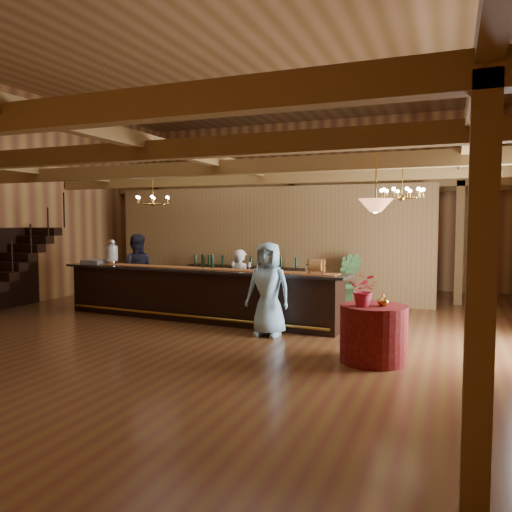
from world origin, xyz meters
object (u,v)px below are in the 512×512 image
(tasting_bar, at_px, (196,294))
(beverage_dispenser, at_px, (112,252))
(round_table, at_px, (374,334))
(staff_second, at_px, (136,272))
(guest, at_px, (268,289))
(chandelier_right, at_px, (402,193))
(chandelier_left, at_px, (153,200))
(bartender, at_px, (241,283))
(pendant_lamp, at_px, (376,205))
(backbar_shelf, at_px, (244,284))
(raffle_drum, at_px, (316,265))
(floor_plant, at_px, (346,280))

(tasting_bar, xyz_separation_m, beverage_dispenser, (-2.39, 0.23, 0.85))
(round_table, relative_size, staff_second, 0.55)
(round_table, distance_m, guest, 2.42)
(guest, bearing_deg, round_table, -24.28)
(chandelier_right, relative_size, guest, 0.45)
(chandelier_left, distance_m, bartender, 2.77)
(pendant_lamp, bearing_deg, backbar_shelf, 131.23)
(round_table, bearing_deg, chandelier_left, 158.09)
(tasting_bar, bearing_deg, pendant_lamp, -20.97)
(chandelier_left, distance_m, pendant_lamp, 5.73)
(beverage_dispenser, xyz_separation_m, raffle_drum, (5.14, -0.49, -0.11))
(beverage_dispenser, bearing_deg, bartender, 10.28)
(raffle_drum, height_order, pendant_lamp, pendant_lamp)
(round_table, height_order, staff_second, staff_second)
(pendant_lamp, bearing_deg, beverage_dispenser, 161.59)
(raffle_drum, distance_m, round_table, 2.31)
(guest, distance_m, floor_plant, 3.78)
(bartender, distance_m, guest, 2.07)
(floor_plant, bearing_deg, tasting_bar, -133.71)
(tasting_bar, xyz_separation_m, chandelier_right, (4.29, 0.21, 2.12))
(floor_plant, bearing_deg, backbar_shelf, -178.52)
(backbar_shelf, distance_m, chandelier_right, 5.50)
(pendant_lamp, bearing_deg, floor_plant, 105.89)
(raffle_drum, height_order, bartender, bartender)
(raffle_drum, xyz_separation_m, floor_plant, (-0.02, 3.12, -0.63))
(raffle_drum, xyz_separation_m, chandelier_left, (-3.97, 0.46, 1.34))
(chandelier_right, height_order, bartender, chandelier_right)
(floor_plant, bearing_deg, chandelier_right, -59.69)
(raffle_drum, relative_size, chandelier_left, 0.42)
(chandelier_right, relative_size, staff_second, 0.43)
(chandelier_right, bearing_deg, pendant_lamp, -95.08)
(pendant_lamp, xyz_separation_m, floor_plant, (-1.36, 4.79, -1.72))
(beverage_dispenser, bearing_deg, backbar_shelf, 47.40)
(staff_second, bearing_deg, chandelier_left, 123.10)
(pendant_lamp, bearing_deg, round_table, -90.00)
(bartender, bearing_deg, round_table, 165.77)
(beverage_dispenser, bearing_deg, raffle_drum, -5.41)
(tasting_bar, relative_size, guest, 3.86)
(raffle_drum, bearing_deg, pendant_lamp, -51.26)
(pendant_lamp, relative_size, guest, 0.51)
(bartender, bearing_deg, guest, 152.26)
(round_table, bearing_deg, staff_second, 156.73)
(round_table, distance_m, chandelier_right, 3.11)
(bartender, distance_m, floor_plant, 2.88)
(floor_plant, bearing_deg, guest, -101.48)
(backbar_shelf, relative_size, chandelier_left, 4.20)
(chandelier_left, xyz_separation_m, pendant_lamp, (5.31, -2.13, -0.25))
(tasting_bar, distance_m, chandelier_right, 4.79)
(chandelier_left, xyz_separation_m, guest, (3.19, -1.05, -1.76))
(guest, bearing_deg, raffle_drum, 39.98)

